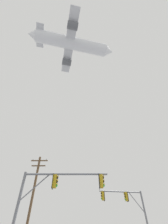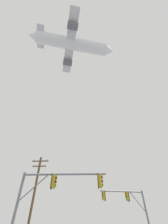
{
  "view_description": "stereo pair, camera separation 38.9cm",
  "coord_description": "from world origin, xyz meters",
  "px_view_note": "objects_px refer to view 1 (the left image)",
  "views": [
    {
      "loc": [
        -1.21,
        -3.25,
        1.26
      ],
      "look_at": [
        -1.42,
        13.04,
        15.44
      ],
      "focal_mm": 25.12,
      "sensor_mm": 36.0,
      "label": 1
    },
    {
      "loc": [
        -0.82,
        -3.24,
        1.26
      ],
      "look_at": [
        -1.42,
        13.04,
        15.44
      ],
      "focal_mm": 25.12,
      "sensor_mm": 36.0,
      "label": 2
    }
  ],
  "objects_px": {
    "signal_pole_near": "(53,191)",
    "utility_pole": "(32,198)",
    "signal_pole_far": "(129,206)",
    "airplane": "(72,43)"
  },
  "relations": [
    {
      "from": "utility_pole",
      "to": "airplane",
      "type": "bearing_deg",
      "value": 51.36
    },
    {
      "from": "signal_pole_near",
      "to": "utility_pole",
      "type": "relative_size",
      "value": 0.6
    },
    {
      "from": "signal_pole_near",
      "to": "airplane",
      "type": "distance_m",
      "value": 46.23
    },
    {
      "from": "utility_pole",
      "to": "signal_pole_far",
      "type": "bearing_deg",
      "value": 3.28
    },
    {
      "from": "signal_pole_far",
      "to": "airplane",
      "type": "bearing_deg",
      "value": 167.53
    },
    {
      "from": "signal_pole_near",
      "to": "utility_pole",
      "type": "height_order",
      "value": "utility_pole"
    },
    {
      "from": "signal_pole_far",
      "to": "signal_pole_near",
      "type": "bearing_deg",
      "value": -130.51
    },
    {
      "from": "signal_pole_far",
      "to": "airplane",
      "type": "xyz_separation_m",
      "value": [
        -9.02,
        1.99,
        44.44
      ]
    },
    {
      "from": "signal_pole_far",
      "to": "airplane",
      "type": "distance_m",
      "value": 45.39
    },
    {
      "from": "signal_pole_near",
      "to": "utility_pole",
      "type": "distance_m",
      "value": 8.87
    }
  ]
}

